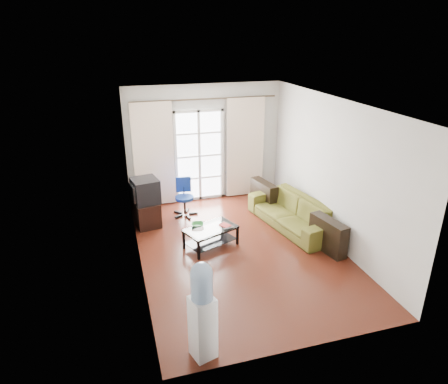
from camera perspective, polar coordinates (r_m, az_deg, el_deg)
The scene contains 20 objects.
floor at distance 7.51m, azimuth 2.18°, elevation -8.15°, with size 5.20×5.20×0.00m, color #512013.
ceiling at distance 6.57m, azimuth 2.53°, elevation 12.62°, with size 5.20×5.20×0.00m, color white.
wall_back at distance 9.31m, azimuth -2.76°, elevation 6.95°, with size 3.60×0.02×2.70m, color beige.
wall_front at distance 4.78m, azimuth 12.39°, elevation -9.10°, with size 3.60×0.02×2.70m, color beige.
wall_left at distance 6.61m, azimuth -12.62°, elevation -0.04°, with size 0.02×5.20×2.70m, color beige.
wall_right at distance 7.66m, azimuth 15.23°, elevation 2.81°, with size 0.02×5.20×2.70m, color beige.
french_door at distance 9.30m, azimuth -3.55°, elevation 5.16°, with size 1.16×0.06×2.15m.
curtain_rod at distance 9.00m, azimuth -2.73°, elevation 13.14°, with size 0.04×0.04×3.30m, color #4C3F2D.
curtain_left at distance 9.04m, azimuth -10.00°, elevation 5.19°, with size 0.90×0.07×2.35m, color beige.
curtain_right at distance 9.50m, azimuth 3.04°, elevation 6.32°, with size 0.90×0.07×2.35m, color beige.
radiator at distance 9.74m, azimuth 2.06°, elevation 1.36°, with size 0.64×0.12×0.64m, color #A09FA2.
sofa at distance 8.30m, azimuth 9.73°, elevation -2.91°, with size 1.24×2.27×0.63m, color brown.
coffee_table at distance 7.48m, azimuth -1.89°, elevation -6.11°, with size 1.08×0.85×0.39m.
bowl at distance 7.48m, azimuth -3.80°, elevation -4.68°, with size 0.28×0.28×0.06m, color #328A47.
book at distance 7.44m, azimuth -0.24°, elevation -4.98°, with size 0.24×0.25×0.02m, color maroon.
remote at distance 7.37m, azimuth 0.59°, elevation -5.23°, with size 0.18×0.05×0.02m, color black.
tv_stand at distance 8.48m, azimuth -11.08°, elevation -2.91°, with size 0.47×0.70×0.51m, color black.
crt_tv at distance 8.25m, azimuth -11.32°, elevation 0.18°, with size 0.62×0.62×0.50m.
task_chair at distance 8.78m, azimuth -5.64°, elevation -1.75°, with size 0.63×0.63×0.82m.
water_cooler at distance 4.96m, azimuth -3.10°, elevation -16.39°, with size 0.34×0.34×1.34m.
Camera 1 is at (-2.09, -6.14, 3.79)m, focal length 32.00 mm.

